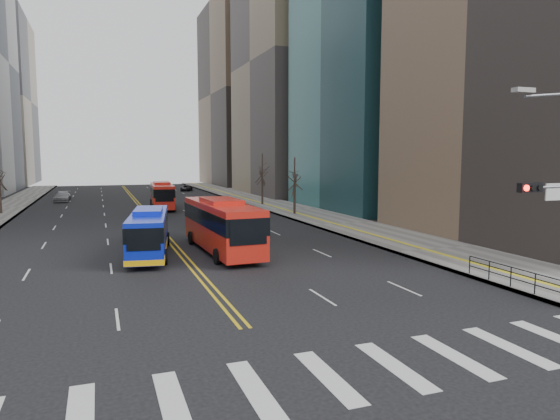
# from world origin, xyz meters

# --- Properties ---
(ground) EXTENTS (220.00, 220.00, 0.00)m
(ground) POSITION_xyz_m (0.00, 0.00, 0.00)
(ground) COLOR black
(sidewalk_right) EXTENTS (7.00, 130.00, 0.15)m
(sidewalk_right) POSITION_xyz_m (17.50, 45.00, 0.07)
(sidewalk_right) COLOR slate
(sidewalk_right) RESTS_ON ground
(crosswalk) EXTENTS (26.70, 4.00, 0.01)m
(crosswalk) POSITION_xyz_m (0.00, 0.00, 0.01)
(crosswalk) COLOR silver
(crosswalk) RESTS_ON ground
(centerline) EXTENTS (0.55, 100.00, 0.01)m
(centerline) POSITION_xyz_m (0.00, 55.00, 0.01)
(centerline) COLOR gold
(centerline) RESTS_ON ground
(office_towers) EXTENTS (83.00, 134.00, 58.00)m
(office_towers) POSITION_xyz_m (0.12, 68.51, 23.92)
(office_towers) COLOR #969699
(office_towers) RESTS_ON ground
(pedestrian_railing) EXTENTS (0.06, 6.06, 1.02)m
(pedestrian_railing) POSITION_xyz_m (14.30, 6.00, 0.82)
(pedestrian_railing) COLOR black
(pedestrian_railing) RESTS_ON sidewalk_right
(street_trees) EXTENTS (35.20, 47.20, 7.60)m
(street_trees) POSITION_xyz_m (-7.18, 34.55, 4.87)
(street_trees) COLOR #2E221C
(street_trees) RESTS_ON ground
(blue_bus) EXTENTS (3.92, 11.10, 3.19)m
(blue_bus) POSITION_xyz_m (-2.09, 21.56, 1.67)
(blue_bus) COLOR #0D22CA
(blue_bus) RESTS_ON ground
(red_bus_near) EXTENTS (3.33, 12.10, 3.79)m
(red_bus_near) POSITION_xyz_m (2.82, 20.86, 2.10)
(red_bus_near) COLOR red
(red_bus_near) RESTS_ON ground
(red_bus_far) EXTENTS (3.28, 11.09, 3.48)m
(red_bus_far) POSITION_xyz_m (2.43, 52.10, 1.94)
(red_bus_far) COLOR red
(red_bus_far) RESTS_ON ground
(car_dark_mid) EXTENTS (1.83, 4.03, 1.34)m
(car_dark_mid) POSITION_xyz_m (10.46, 53.49, 0.67)
(car_dark_mid) COLOR black
(car_dark_mid) RESTS_ON ground
(car_silver) EXTENTS (2.47, 5.29, 1.49)m
(car_silver) POSITION_xyz_m (-10.32, 67.38, 0.75)
(car_silver) COLOR #939297
(car_silver) RESTS_ON ground
(car_dark_far) EXTENTS (3.18, 4.29, 1.08)m
(car_dark_far) POSITION_xyz_m (10.92, 84.35, 0.54)
(car_dark_far) COLOR black
(car_dark_far) RESTS_ON ground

